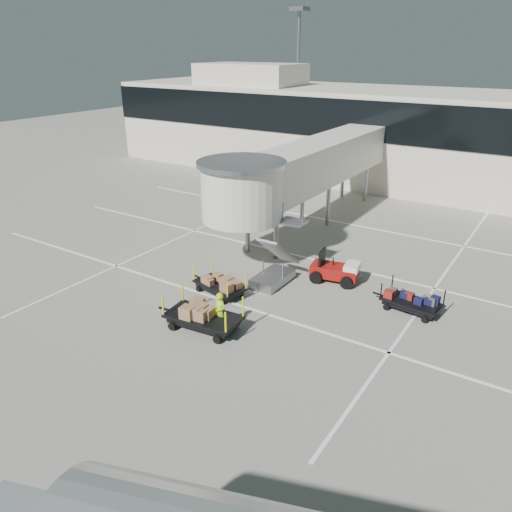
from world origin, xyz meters
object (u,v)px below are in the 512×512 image
Objects in this scene: ground_worker at (220,311)px; box_cart_far at (219,284)px; belt_loader at (244,176)px; suitcase_cart at (411,302)px; baggage_tug at (336,271)px; box_cart_near at (201,315)px.

box_cart_far is at bearing 138.91° from ground_worker.
ground_worker is 0.40× the size of belt_loader.
ground_worker is (-6.60, -6.17, 0.41)m from suitcase_cart.
baggage_tug is at bearing -50.58° from belt_loader.
baggage_tug reaches higher than box_cart_near.
suitcase_cart is (4.35, -1.09, -0.13)m from baggage_tug.
baggage_tug reaches higher than suitcase_cart.
belt_loader is (-13.02, 21.13, -0.10)m from ground_worker.
belt_loader is (-12.29, 21.53, 0.15)m from box_cart_near.
ground_worker is (2.06, -2.70, 0.35)m from box_cart_far.
belt_loader reaches higher than suitcase_cart.
box_cart_near is at bearing -140.11° from ground_worker.
box_cart_far is 21.44m from belt_loader.
box_cart_near is 0.87m from ground_worker.
box_cart_far is 0.77× the size of belt_loader.
belt_loader reaches higher than box_cart_far.
box_cart_far is (-8.67, -3.47, 0.06)m from suitcase_cart.
suitcase_cart is 0.77× the size of belt_loader.
suitcase_cart is 0.99× the size of box_cart_far.
suitcase_cart is at bearing -24.10° from baggage_tug.
box_cart_far is at bearing -67.60° from belt_loader.
baggage_tug is 20.63m from belt_loader.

